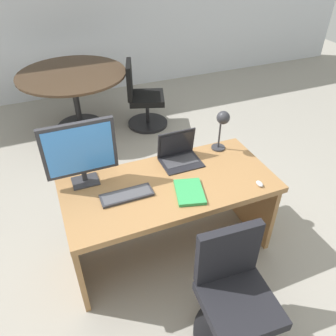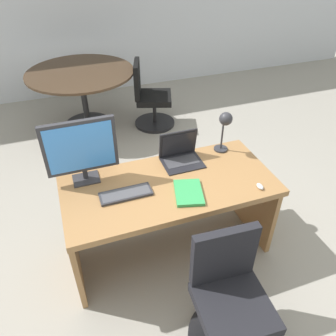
{
  "view_description": "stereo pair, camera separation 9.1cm",
  "coord_description": "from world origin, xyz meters",
  "px_view_note": "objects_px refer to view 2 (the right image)",
  "views": [
    {
      "loc": [
        -0.76,
        -1.83,
        2.37
      ],
      "look_at": [
        0.0,
        0.04,
        0.86
      ],
      "focal_mm": 35.89,
      "sensor_mm": 36.0,
      "label": 1
    },
    {
      "loc": [
        -0.68,
        -1.87,
        2.37
      ],
      "look_at": [
        0.0,
        0.04,
        0.86
      ],
      "focal_mm": 35.89,
      "sensor_mm": 36.0,
      "label": 2
    }
  ],
  "objects_px": {
    "office_chair": "(229,303)",
    "book": "(189,192)",
    "desk_lamp": "(225,124)",
    "meeting_table": "(82,85)",
    "desk": "(168,199)",
    "mouse": "(260,186)",
    "keyboard": "(126,194)",
    "meeting_chair_near": "(150,101)",
    "monitor": "(81,148)",
    "laptop": "(180,152)"
  },
  "relations": [
    {
      "from": "desk",
      "to": "meeting_chair_near",
      "type": "distance_m",
      "value": 2.23
    },
    {
      "from": "monitor",
      "to": "mouse",
      "type": "xyz_separation_m",
      "value": [
        1.21,
        -0.54,
        -0.27
      ]
    },
    {
      "from": "mouse",
      "to": "desk_lamp",
      "type": "height_order",
      "value": "desk_lamp"
    },
    {
      "from": "monitor",
      "to": "meeting_chair_near",
      "type": "xyz_separation_m",
      "value": [
        1.1,
        1.95,
        -0.67
      ]
    },
    {
      "from": "desk",
      "to": "keyboard",
      "type": "height_order",
      "value": "keyboard"
    },
    {
      "from": "desk_lamp",
      "to": "monitor",
      "type": "bearing_deg",
      "value": -179.67
    },
    {
      "from": "desk",
      "to": "book",
      "type": "relative_size",
      "value": 5.0
    },
    {
      "from": "mouse",
      "to": "monitor",
      "type": "bearing_deg",
      "value": 156.08
    },
    {
      "from": "laptop",
      "to": "office_chair",
      "type": "bearing_deg",
      "value": -93.74
    },
    {
      "from": "desk",
      "to": "meeting_table",
      "type": "distance_m",
      "value": 2.47
    },
    {
      "from": "desk",
      "to": "desk_lamp",
      "type": "distance_m",
      "value": 0.77
    },
    {
      "from": "mouse",
      "to": "office_chair",
      "type": "relative_size",
      "value": 0.08
    },
    {
      "from": "desk_lamp",
      "to": "meeting_chair_near",
      "type": "xyz_separation_m",
      "value": [
        -0.07,
        1.94,
        -0.65
      ]
    },
    {
      "from": "keyboard",
      "to": "office_chair",
      "type": "relative_size",
      "value": 0.45
    },
    {
      "from": "desk",
      "to": "laptop",
      "type": "height_order",
      "value": "laptop"
    },
    {
      "from": "book",
      "to": "meeting_chair_near",
      "type": "relative_size",
      "value": 0.36
    },
    {
      "from": "desk_lamp",
      "to": "meeting_table",
      "type": "relative_size",
      "value": 0.27
    },
    {
      "from": "keyboard",
      "to": "meeting_table",
      "type": "distance_m",
      "value": 2.51
    },
    {
      "from": "desk_lamp",
      "to": "book",
      "type": "height_order",
      "value": "desk_lamp"
    },
    {
      "from": "office_chair",
      "to": "mouse",
      "type": "bearing_deg",
      "value": 48.03
    },
    {
      "from": "desk",
      "to": "book",
      "type": "xyz_separation_m",
      "value": [
        0.09,
        -0.2,
        0.2
      ]
    },
    {
      "from": "desk_lamp",
      "to": "meeting_table",
      "type": "xyz_separation_m",
      "value": [
        -0.92,
        2.22,
        -0.41
      ]
    },
    {
      "from": "monitor",
      "to": "office_chair",
      "type": "bearing_deg",
      "value": -57.18
    },
    {
      "from": "laptop",
      "to": "mouse",
      "type": "bearing_deg",
      "value": -51.94
    },
    {
      "from": "desk",
      "to": "keyboard",
      "type": "distance_m",
      "value": 0.41
    },
    {
      "from": "desk",
      "to": "monitor",
      "type": "distance_m",
      "value": 0.79
    },
    {
      "from": "laptop",
      "to": "meeting_table",
      "type": "height_order",
      "value": "laptop"
    },
    {
      "from": "meeting_table",
      "to": "keyboard",
      "type": "bearing_deg",
      "value": -90.22
    },
    {
      "from": "book",
      "to": "meeting_table",
      "type": "height_order",
      "value": "meeting_table"
    },
    {
      "from": "monitor",
      "to": "keyboard",
      "type": "relative_size",
      "value": 1.38
    },
    {
      "from": "laptop",
      "to": "desk_lamp",
      "type": "xyz_separation_m",
      "value": [
        0.39,
        -0.01,
        0.19
      ]
    },
    {
      "from": "desk",
      "to": "mouse",
      "type": "height_order",
      "value": "mouse"
    },
    {
      "from": "desk",
      "to": "meeting_chair_near",
      "type": "height_order",
      "value": "meeting_chair_near"
    },
    {
      "from": "desk_lamp",
      "to": "meeting_chair_near",
      "type": "height_order",
      "value": "desk_lamp"
    },
    {
      "from": "laptop",
      "to": "office_chair",
      "type": "height_order",
      "value": "laptop"
    },
    {
      "from": "keyboard",
      "to": "mouse",
      "type": "xyz_separation_m",
      "value": [
        0.97,
        -0.26,
        0.0
      ]
    },
    {
      "from": "desk",
      "to": "keyboard",
      "type": "bearing_deg",
      "value": -170.15
    },
    {
      "from": "keyboard",
      "to": "monitor",
      "type": "bearing_deg",
      "value": 131.32
    },
    {
      "from": "laptop",
      "to": "desk",
      "type": "bearing_deg",
      "value": -128.97
    },
    {
      "from": "keyboard",
      "to": "desk_lamp",
      "type": "xyz_separation_m",
      "value": [
        0.93,
        0.29,
        0.26
      ]
    },
    {
      "from": "desk",
      "to": "office_chair",
      "type": "height_order",
      "value": "office_chair"
    },
    {
      "from": "desk",
      "to": "mouse",
      "type": "relative_size",
      "value": 22.9
    },
    {
      "from": "monitor",
      "to": "laptop",
      "type": "height_order",
      "value": "monitor"
    },
    {
      "from": "monitor",
      "to": "meeting_chair_near",
      "type": "height_order",
      "value": "monitor"
    },
    {
      "from": "keyboard",
      "to": "book",
      "type": "relative_size",
      "value": 1.18
    },
    {
      "from": "mouse",
      "to": "meeting_table",
      "type": "xyz_separation_m",
      "value": [
        -0.96,
        2.76,
        -0.16
      ]
    },
    {
      "from": "desk_lamp",
      "to": "book",
      "type": "bearing_deg",
      "value": -138.89
    },
    {
      "from": "book",
      "to": "office_chair",
      "type": "xyz_separation_m",
      "value": [
        0.02,
        -0.68,
        -0.41
      ]
    },
    {
      "from": "office_chair",
      "to": "book",
      "type": "bearing_deg",
      "value": 92.08
    },
    {
      "from": "laptop",
      "to": "desk_lamp",
      "type": "distance_m",
      "value": 0.44
    }
  ]
}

